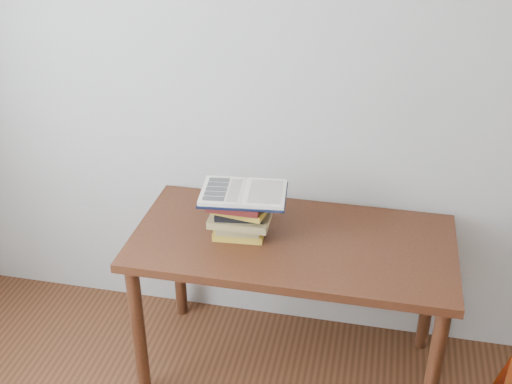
# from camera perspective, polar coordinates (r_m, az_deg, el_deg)

# --- Properties ---
(room_shell) EXTENTS (3.54, 3.54, 2.62)m
(room_shell) POSITION_cam_1_polar(r_m,az_deg,el_deg) (1.18, -14.84, -2.48)
(room_shell) COLOR #B3B2AA
(room_shell) RESTS_ON ground
(desk) EXTENTS (1.36, 0.68, 0.73)m
(desk) POSITION_cam_1_polar(r_m,az_deg,el_deg) (2.78, 3.23, -5.85)
(desk) COLOR #4B2212
(desk) RESTS_ON ground
(book_stack) EXTENTS (0.26, 0.20, 0.18)m
(book_stack) POSITION_cam_1_polar(r_m,az_deg,el_deg) (2.70, -1.49, -2.11)
(book_stack) COLOR #B19628
(book_stack) RESTS_ON desk
(open_book) EXTENTS (0.38, 0.29, 0.03)m
(open_book) POSITION_cam_1_polar(r_m,az_deg,el_deg) (2.66, -1.11, -0.11)
(open_book) COLOR black
(open_book) RESTS_ON book_stack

